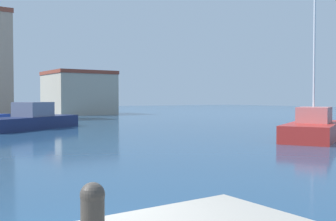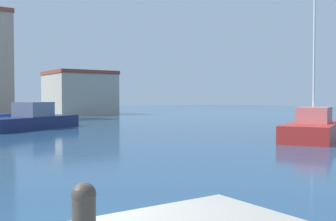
# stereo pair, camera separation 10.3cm
# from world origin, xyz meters

# --- Properties ---
(water) EXTENTS (160.00, 160.00, 0.00)m
(water) POSITION_xyz_m (15.00, 20.00, 0.00)
(water) COLOR navy
(water) RESTS_ON ground
(mooring_bollard) EXTENTS (0.25, 0.25, 0.67)m
(mooring_bollard) POSITION_xyz_m (-0.32, -1.48, 1.25)
(mooring_bollard) COLOR #38332D
(mooring_bollard) RESTS_ON pier_quay
(motorboat_navy_distant_north) EXTENTS (8.80, 6.93, 2.07)m
(motorboat_navy_distant_north) POSITION_xyz_m (6.87, 26.30, 0.70)
(motorboat_navy_distant_north) COLOR #19234C
(motorboat_navy_distant_north) RESTS_ON water
(sailboat_red_far_left) EXTENTS (7.69, 5.67, 10.99)m
(sailboat_red_far_left) POSITION_xyz_m (18.22, 9.34, 0.67)
(sailboat_red_far_left) COLOR #B22823
(sailboat_red_far_left) RESTS_ON water
(harbor_office) EXTENTS (8.56, 9.10, 6.21)m
(harbor_office) POSITION_xyz_m (20.51, 50.69, 3.12)
(harbor_office) COLOR #B2A893
(harbor_office) RESTS_ON ground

